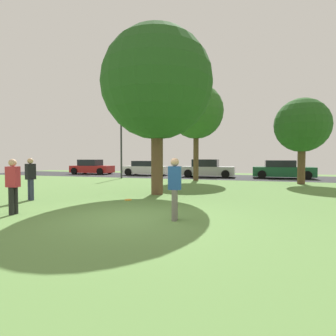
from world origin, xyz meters
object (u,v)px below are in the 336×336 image
(person_catcher, at_px, (175,186))
(parked_car_green, at_px, (282,170))
(maple_tree_near, at_px, (157,84))
(person_bystander, at_px, (31,177))
(maple_tree_far, at_px, (302,126))
(person_thrower, at_px, (13,184))
(oak_tree_left, at_px, (196,112))
(parked_car_white, at_px, (146,169))
(parked_car_red, at_px, (92,167))
(parked_car_silver, at_px, (207,169))
(frisbee_disc, at_px, (128,200))
(street_lamp_post, at_px, (121,149))

(person_catcher, xyz_separation_m, parked_car_green, (4.20, 15.99, -0.23))
(maple_tree_near, bearing_deg, person_bystander, -143.55)
(maple_tree_far, bearing_deg, parked_car_green, 97.53)
(person_thrower, bearing_deg, oak_tree_left, 69.51)
(maple_tree_far, xyz_separation_m, parked_car_white, (-12.17, 4.87, -2.94))
(maple_tree_near, xyz_separation_m, parked_car_green, (6.27, 11.51, -4.15))
(parked_car_white, bearing_deg, person_thrower, -80.58)
(parked_car_red, bearing_deg, parked_car_silver, -3.80)
(parked_car_silver, bearing_deg, person_catcher, -84.19)
(maple_tree_far, relative_size, person_thrower, 3.31)
(maple_tree_far, distance_m, parked_car_silver, 8.19)
(maple_tree_near, height_order, parked_car_white, maple_tree_near)
(person_thrower, relative_size, parked_car_silver, 0.37)
(frisbee_disc, distance_m, parked_car_white, 14.49)
(maple_tree_far, relative_size, person_bystander, 3.27)
(person_catcher, relative_size, person_bystander, 1.01)
(oak_tree_left, distance_m, maple_tree_far, 6.78)
(parked_car_white, height_order, parked_car_silver, parked_car_silver)
(maple_tree_far, relative_size, parked_car_silver, 1.22)
(person_catcher, height_order, parked_car_white, person_catcher)
(person_thrower, distance_m, person_bystander, 2.67)
(person_catcher, distance_m, parked_car_green, 16.54)
(parked_car_white, xyz_separation_m, street_lamp_post, (-0.40, -4.07, 1.64))
(oak_tree_left, bearing_deg, parked_car_silver, 86.12)
(oak_tree_left, relative_size, frisbee_disc, 25.01)
(frisbee_disc, bearing_deg, person_catcher, -45.57)
(oak_tree_left, distance_m, person_thrower, 13.55)
(person_catcher, height_order, parked_car_silver, person_catcher)
(parked_car_silver, distance_m, parked_car_green, 5.80)
(parked_car_red, xyz_separation_m, parked_car_green, (17.36, -0.43, 0.00))
(person_bystander, bearing_deg, oak_tree_left, -3.06)
(frisbee_disc, height_order, parked_car_white, parked_car_white)
(oak_tree_left, distance_m, street_lamp_post, 6.46)
(frisbee_disc, bearing_deg, parked_car_silver, 85.66)
(person_catcher, distance_m, parked_car_red, 21.04)
(oak_tree_left, bearing_deg, parked_car_green, 33.49)
(maple_tree_far, bearing_deg, parked_car_white, 158.19)
(maple_tree_far, bearing_deg, parked_car_red, 164.46)
(person_bystander, bearing_deg, parked_car_red, 44.39)
(oak_tree_left, relative_size, person_bystander, 4.24)
(person_bystander, bearing_deg, maple_tree_near, -34.57)
(person_bystander, bearing_deg, street_lamp_post, 27.92)
(person_thrower, distance_m, parked_car_green, 18.82)
(parked_car_green, height_order, street_lamp_post, street_lamp_post)
(person_thrower, relative_size, parked_car_green, 0.35)
(maple_tree_far, relative_size, parked_car_red, 1.28)
(street_lamp_post, bearing_deg, maple_tree_far, -3.62)
(parked_car_white, xyz_separation_m, parked_car_silver, (5.78, -0.64, 0.06))
(person_catcher, height_order, street_lamp_post, street_lamp_post)
(person_bystander, distance_m, parked_car_red, 16.50)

